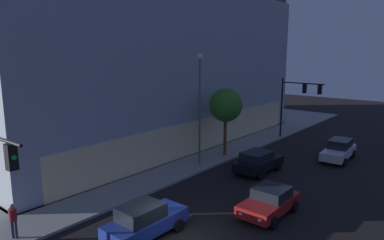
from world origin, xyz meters
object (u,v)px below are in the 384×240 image
car_white (339,150)px  sidewalk_tree (226,105)px  street_lamp_sidewalk (200,97)px  traffic_light_far_corner (297,97)px  car_blue (145,221)px  pedestrian_waiting (13,218)px  modern_building (117,52)px  car_black (258,161)px  car_red (269,201)px

car_white → sidewalk_tree: bearing=124.2°
street_lamp_sidewalk → car_white: 12.65m
traffic_light_far_corner → car_blue: traffic_light_far_corner is taller
street_lamp_sidewalk → pedestrian_waiting: size_ratio=5.01×
modern_building → car_black: modern_building is taller
car_red → car_black: bearing=34.1°
sidewalk_tree → car_red: (-7.57, -8.11, -3.67)m
street_lamp_sidewalk → car_black: street_lamp_sidewalk is taller
street_lamp_sidewalk → sidewalk_tree: (3.41, -0.07, -1.04)m
modern_building → pedestrian_waiting: modern_building is taller
car_black → sidewalk_tree: bearing=66.6°
street_lamp_sidewalk → car_white: (8.73, -7.89, -4.64)m
traffic_light_far_corner → car_black: size_ratio=1.39×
car_blue → car_red: (6.02, -3.47, -0.09)m
street_lamp_sidewalk → car_white: bearing=-42.1°
traffic_light_far_corner → pedestrian_waiting: size_ratio=3.56×
pedestrian_waiting → car_white: bearing=-18.4°
street_lamp_sidewalk → modern_building: bearing=76.6°
modern_building → pedestrian_waiting: bearing=-141.6°
traffic_light_far_corner → street_lamp_sidewalk: street_lamp_sidewalk is taller
sidewalk_tree → pedestrian_waiting: size_ratio=3.35×
car_blue → car_white: size_ratio=0.89×
traffic_light_far_corner → car_red: (-16.87, -5.83, -3.71)m
pedestrian_waiting → car_white: 24.32m
traffic_light_far_corner → modern_building: bearing=120.3°
modern_building → traffic_light_far_corner: bearing=-59.7°
sidewalk_tree → car_blue: size_ratio=1.33×
car_red → street_lamp_sidewalk: bearing=63.1°
car_black → pedestrian_waiting: bearing=165.7°
car_red → car_black: size_ratio=0.93×
sidewalk_tree → car_black: size_ratio=1.31×
traffic_light_far_corner → street_lamp_sidewalk: size_ratio=0.71×
car_blue → car_red: bearing=-30.0°
traffic_light_far_corner → car_white: bearing=-125.7°
modern_building → car_red: 24.53m
traffic_light_far_corner → car_black: 11.86m
car_red → car_white: 12.89m
pedestrian_waiting → car_black: (15.93, -4.07, -0.31)m
car_white → street_lamp_sidewalk: bearing=137.9°
sidewalk_tree → car_white: size_ratio=1.18×
car_blue → car_red: car_blue is taller
sidewalk_tree → car_red: bearing=-133.0°
sidewalk_tree → pedestrian_waiting: sidewalk_tree is taller
car_red → car_blue: bearing=150.0°
traffic_light_far_corner → car_red: traffic_light_far_corner is taller
sidewalk_tree → street_lamp_sidewalk: bearing=178.8°
sidewalk_tree → modern_building: bearing=90.5°
modern_building → street_lamp_sidewalk: bearing=-103.4°
street_lamp_sidewalk → pedestrian_waiting: 14.98m
traffic_light_far_corner → sidewalk_tree: 9.57m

